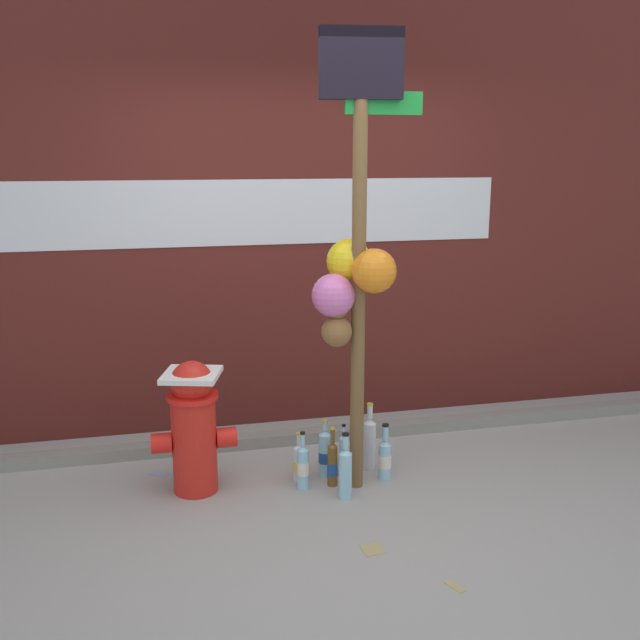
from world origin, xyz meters
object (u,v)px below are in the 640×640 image
at_px(bottle_0, 344,455).
at_px(memorial_post, 354,248).
at_px(bottle_5, 369,442).
at_px(fire_hydrant, 194,424).
at_px(bottle_2, 332,464).
at_px(bottle_1, 345,471).
at_px(bottle_4, 325,453).
at_px(bottle_3, 385,458).
at_px(bottle_7, 299,462).
at_px(bottle_6, 303,466).

bearing_deg(bottle_0, memorial_post, -87.87).
xyz_separation_m(bottle_0, bottle_5, (0.18, 0.05, 0.05)).
height_order(memorial_post, fire_hydrant, memorial_post).
bearing_deg(memorial_post, bottle_2, 163.50).
xyz_separation_m(bottle_1, bottle_4, (-0.04, 0.31, -0.02)).
bearing_deg(memorial_post, bottle_4, 124.52).
height_order(bottle_0, bottle_3, bottle_3).
distance_m(fire_hydrant, bottle_7, 0.67).
bearing_deg(bottle_4, bottle_3, -20.94).
bearing_deg(bottle_4, memorial_post, -55.48).
distance_m(fire_hydrant, bottle_4, 0.82).
height_order(bottle_1, bottle_4, bottle_1).
bearing_deg(bottle_4, bottle_1, -82.06).
bearing_deg(bottle_0, bottle_3, -26.26).
relative_size(memorial_post, bottle_1, 6.51).
distance_m(bottle_2, bottle_6, 0.18).
relative_size(fire_hydrant, bottle_5, 1.83).
bearing_deg(bottle_1, fire_hydrant, 160.43).
height_order(bottle_1, bottle_6, bottle_1).
distance_m(fire_hydrant, bottle_3, 1.16).
height_order(fire_hydrant, bottle_7, fire_hydrant).
bearing_deg(bottle_5, bottle_6, -159.45).
bearing_deg(fire_hydrant, bottle_2, -8.72).
bearing_deg(bottle_3, bottle_7, 170.28).
relative_size(bottle_4, bottle_5, 0.83).
bearing_deg(bottle_5, bottle_0, -164.48).
height_order(bottle_0, bottle_6, bottle_6).
height_order(memorial_post, bottle_5, memorial_post).
bearing_deg(bottle_6, bottle_0, 23.62).
height_order(bottle_3, bottle_5, bottle_5).
distance_m(bottle_4, bottle_5, 0.29).
relative_size(fire_hydrant, bottle_2, 2.15).
bearing_deg(fire_hydrant, bottle_1, -19.57).
bearing_deg(bottle_6, bottle_5, 20.55).
relative_size(bottle_0, bottle_1, 0.83).
distance_m(bottle_2, bottle_3, 0.33).
height_order(bottle_5, bottle_6, bottle_5).
relative_size(memorial_post, bottle_5, 5.97).
relative_size(memorial_post, bottle_6, 7.27).
distance_m(bottle_1, bottle_5, 0.42).
xyz_separation_m(bottle_0, bottle_2, (-0.10, -0.12, 0.01)).
height_order(bottle_2, bottle_4, bottle_2).
distance_m(bottle_1, bottle_2, 0.18).
bearing_deg(bottle_7, bottle_4, 14.23).
bearing_deg(fire_hydrant, bottle_7, -2.23).
relative_size(fire_hydrant, bottle_1, 2.00).
distance_m(memorial_post, bottle_4, 1.28).
bearing_deg(memorial_post, bottle_0, 92.13).
distance_m(bottle_1, bottle_6, 0.27).
bearing_deg(bottle_7, bottle_5, 9.21).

